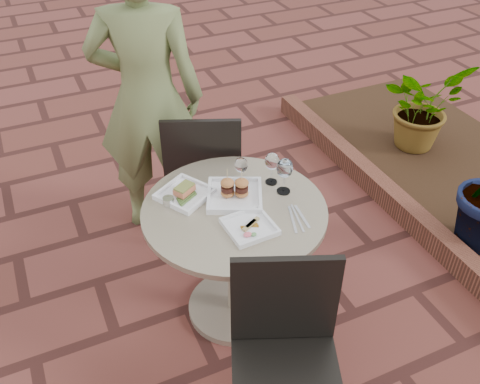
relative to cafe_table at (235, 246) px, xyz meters
name	(u,v)px	position (x,y,z in m)	size (l,w,h in m)	color
ground	(188,309)	(-0.24, 0.11, -0.48)	(60.00, 60.00, 0.00)	#5D2A25
cafe_table	(235,246)	(0.00, 0.00, 0.00)	(0.90, 0.90, 0.73)	gray
chair_far	(203,168)	(0.08, 0.63, 0.07)	(0.57, 0.57, 0.93)	black
chair_near	(285,344)	(-0.07, -0.68, 0.07)	(0.57, 0.57, 0.93)	black
diner	(147,98)	(-0.14, 0.93, 0.42)	(0.66, 0.43, 1.81)	#5F6C3B
plate_salmon	(185,193)	(-0.18, 0.19, 0.26)	(0.31, 0.31, 0.06)	white
plate_sliders	(235,192)	(0.04, 0.08, 0.28)	(0.35, 0.35, 0.17)	white
plate_tuna	(250,226)	(0.00, -0.16, 0.26)	(0.22, 0.22, 0.03)	white
wine_glass_right	(285,169)	(0.28, 0.02, 0.38)	(0.08, 0.08, 0.19)	white
wine_glass_mid	(241,165)	(0.11, 0.17, 0.36)	(0.07, 0.07, 0.16)	white
wine_glass_far	(272,162)	(0.26, 0.12, 0.37)	(0.07, 0.07, 0.18)	white
steel_ramekin	(168,201)	(-0.28, 0.16, 0.27)	(0.05, 0.05, 0.04)	silver
cutlery_set	(297,218)	(0.24, -0.19, 0.25)	(0.09, 0.21, 0.00)	silver
planter_curb	(390,197)	(1.36, 0.41, -0.41)	(0.12, 3.00, 0.15)	brown
mulch_bed	(466,177)	(2.06, 0.41, -0.45)	(1.30, 3.00, 0.06)	black
potted_plant_a	(422,106)	(1.97, 0.91, -0.08)	(0.61, 0.53, 0.68)	#33662D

